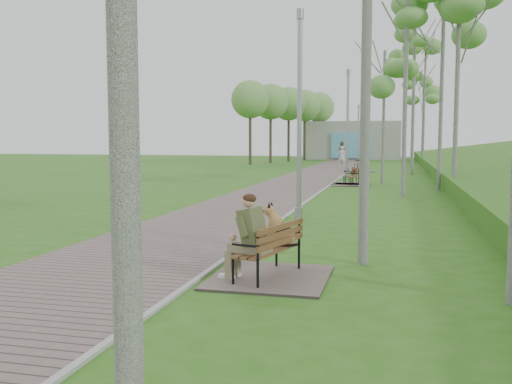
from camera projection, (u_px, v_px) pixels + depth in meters
ground at (240, 250)px, 11.50m from camera, size 120.00×120.00×0.00m
walkway at (310, 177)px, 32.70m from camera, size 3.50×67.00×0.04m
kerb at (340, 178)px, 32.28m from camera, size 0.10×67.00×0.05m
building_north at (353, 140)px, 60.95m from camera, size 10.00×5.20×4.00m
bench_main at (264, 251)px, 9.13m from camera, size 1.85×2.05×1.61m
bench_second at (351, 181)px, 27.29m from camera, size 1.72×1.91×1.05m
bench_third at (351, 181)px, 27.95m from camera, size 1.56×1.73×0.96m
bench_far at (360, 168)px, 38.83m from camera, size 2.07×2.30×1.27m
lamp_post_near at (299, 123)px, 15.62m from camera, size 0.22×0.22×5.73m
lamp_post_second at (347, 128)px, 30.78m from camera, size 0.23×0.23×5.93m
lamp_post_third at (358, 139)px, 41.35m from camera, size 0.18×0.18×4.64m
lamp_post_far at (364, 140)px, 50.49m from camera, size 0.17×0.17×4.52m
pedestrian_near at (342, 157)px, 43.60m from camera, size 0.65×0.47×1.66m
pedestrian_far at (341, 151)px, 55.04m from camera, size 1.11×0.97×1.94m
birch_mid_b at (444, 3)px, 23.69m from camera, size 2.70×2.70×10.00m
birch_mid_c at (384, 75)px, 27.22m from camera, size 2.29×2.29×6.67m
birch_far_a at (415, 43)px, 34.43m from camera, size 2.52×2.52×10.17m
birch_far_b at (415, 43)px, 37.44m from camera, size 2.94×2.94×10.82m
birch_far_c at (425, 66)px, 45.84m from camera, size 2.69×2.69×10.20m
birch_distant_b at (423, 93)px, 50.32m from camera, size 2.22×2.22×7.94m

